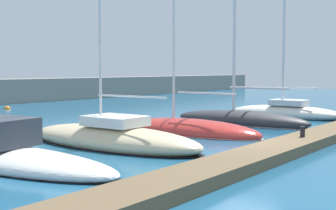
% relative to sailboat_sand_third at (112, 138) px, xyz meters
% --- Properties ---
extents(ground_plane, '(120.00, 120.00, 0.00)m').
position_rel_sailboat_sand_third_xyz_m(ground_plane, '(2.44, -4.82, -0.32)').
color(ground_plane, '#1E567A').
extents(dock_pier, '(33.63, 1.71, 0.40)m').
position_rel_sailboat_sand_third_xyz_m(dock_pier, '(2.44, -6.37, -0.12)').
color(dock_pier, brown).
rests_on(dock_pier, ground_plane).
extents(sailboat_sand_third, '(3.10, 8.99, 15.63)m').
position_rel_sailboat_sand_third_xyz_m(sailboat_sand_third, '(0.00, 0.00, 0.00)').
color(sailboat_sand_third, beige).
rests_on(sailboat_sand_third, ground_plane).
extents(sailboat_red_fourth, '(2.85, 8.03, 13.56)m').
position_rel_sailboat_sand_third_xyz_m(sailboat_red_fourth, '(5.09, -0.35, -0.14)').
color(sailboat_red_fourth, '#B72D28').
rests_on(sailboat_red_fourth, ground_plane).
extents(sailboat_charcoal_fifth, '(2.23, 8.54, 15.31)m').
position_rel_sailboat_sand_third_xyz_m(sailboat_charcoal_fifth, '(10.12, -0.51, 0.06)').
color(sailboat_charcoal_fifth, '#2D2D33').
rests_on(sailboat_charcoal_fifth, ground_plane).
extents(sailboat_ivory_sixth, '(2.75, 7.73, 12.10)m').
position_rel_sailboat_sand_third_xyz_m(sailboat_ivory_sixth, '(15.39, -1.04, 0.09)').
color(sailboat_ivory_sixth, silver).
rests_on(sailboat_ivory_sixth, ground_plane).
extents(mooring_buoy_orange, '(0.51, 0.51, 0.51)m').
position_rel_sailboat_sand_third_xyz_m(mooring_buoy_orange, '(8.00, 19.35, -0.32)').
color(mooring_buoy_orange, orange).
rests_on(mooring_buoy_orange, ground_plane).
extents(dock_bollard, '(0.20, 0.20, 0.44)m').
position_rel_sailboat_sand_third_xyz_m(dock_bollard, '(4.66, -6.37, 0.29)').
color(dock_bollard, black).
rests_on(dock_bollard, dock_pier).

